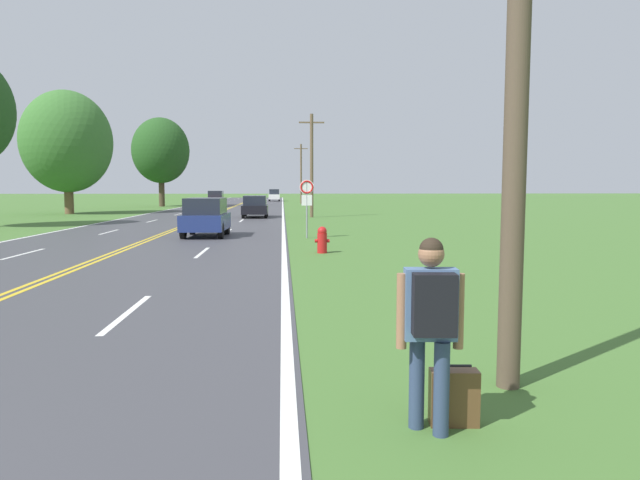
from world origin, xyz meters
TOP-DOWN VIEW (x-y plane):
  - hitchhiker_person at (6.67, 2.55)m, footprint 0.58×0.43m
  - suitcase at (6.94, 2.72)m, footprint 0.44×0.21m
  - fire_hydrant at (6.70, 16.20)m, footprint 0.48×0.32m
  - traffic_sign at (6.44, 21.68)m, footprint 0.60×0.10m
  - utility_pole_midground at (7.52, 38.62)m, footprint 1.80×0.24m
  - utility_pole_far at (7.92, 73.60)m, footprint 1.80×0.24m
  - tree_left_verge at (-11.72, 45.04)m, footprint 7.03×7.03m
  - tree_mid_treeline at (-8.12, 63.19)m, footprint 6.32×6.32m
  - car_dark_blue_hatchback_nearest at (2.12, 22.74)m, footprint 1.83×3.51m
  - car_black_van_approaching at (3.50, 38.66)m, footprint 1.80×4.22m
  - car_red_suv_mid_near at (-2.01, 62.60)m, footprint 1.86×4.13m
  - car_white_suv_mid_far at (4.19, 87.56)m, footprint 1.71×4.19m

SIDE VIEW (x-z plane):
  - suitcase at x=6.94m, z-range -0.02..0.53m
  - fire_hydrant at x=6.70m, z-range 0.01..0.87m
  - car_black_van_approaching at x=3.50m, z-range 0.05..1.59m
  - car_dark_blue_hatchback_nearest at x=2.12m, z-range 0.04..1.72m
  - car_red_suv_mid_near at x=-2.01m, z-range 0.04..1.81m
  - car_white_suv_mid_far at x=4.19m, z-range 0.04..1.91m
  - hitchhiker_person at x=6.67m, z-range 0.19..1.89m
  - traffic_sign at x=6.44m, z-range 0.62..3.06m
  - utility_pole_midground at x=7.52m, z-range 0.15..7.45m
  - utility_pole_far at x=7.92m, z-range 0.15..7.98m
  - tree_left_verge at x=-11.72m, z-range 0.85..10.67m
  - tree_mid_treeline at x=-8.12m, z-range 1.29..11.18m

